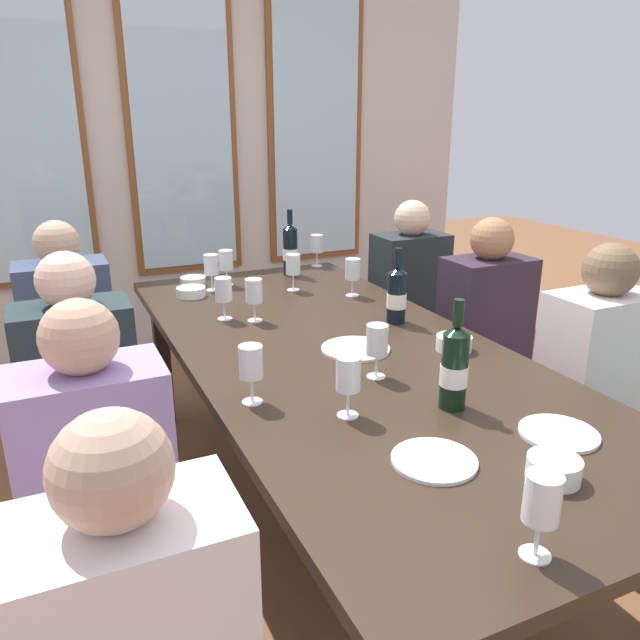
{
  "coord_description": "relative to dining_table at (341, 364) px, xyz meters",
  "views": [
    {
      "loc": [
        -0.91,
        -1.81,
        1.52
      ],
      "look_at": [
        0.0,
        0.18,
        0.79
      ],
      "focal_mm": 34.21,
      "sensor_mm": 36.0,
      "label": 1
    }
  ],
  "objects": [
    {
      "name": "wine_glass_4",
      "position": [
        -0.28,
        0.49,
        0.18
      ],
      "size": [
        0.07,
        0.07,
        0.17
      ],
      "color": "white",
      "rests_on": "dining_table"
    },
    {
      "name": "white_plate_0",
      "position": [
        0.04,
        -0.04,
        0.07
      ],
      "size": [
        0.24,
        0.24,
        0.01
      ],
      "primitive_type": "cylinder",
      "color": "white",
      "rests_on": "dining_table"
    },
    {
      "name": "tasting_bowl_2",
      "position": [
        -0.33,
        0.87,
        0.08
      ],
      "size": [
        0.13,
        0.13,
        0.04
      ],
      "primitive_type": "cylinder",
      "color": "white",
      "rests_on": "dining_table"
    },
    {
      "name": "wine_glass_10",
      "position": [
        -0.13,
        0.99,
        0.18
      ],
      "size": [
        0.07,
        0.07,
        0.17
      ],
      "color": "white",
      "rests_on": "dining_table"
    },
    {
      "name": "seated_person_1",
      "position": [
        0.86,
        0.27,
        -0.15
      ],
      "size": [
        0.38,
        0.24,
        1.11
      ],
      "color": "#362B39",
      "rests_on": "ground"
    },
    {
      "name": "wine_glass_8",
      "position": [
        -0.22,
        0.93,
        0.18
      ],
      "size": [
        0.07,
        0.07,
        0.17
      ],
      "color": "white",
      "rests_on": "dining_table"
    },
    {
      "name": "dining_table",
      "position": [
        0.0,
        0.0,
        0.0
      ],
      "size": [
        1.07,
        2.47,
        0.74
      ],
      "color": "#302318",
      "rests_on": "ground"
    },
    {
      "name": "wine_glass_0",
      "position": [
        0.13,
        0.77,
        0.18
      ],
      "size": [
        0.07,
        0.07,
        0.17
      ],
      "color": "white",
      "rests_on": "dining_table"
    },
    {
      "name": "wine_glass_6",
      "position": [
        -0.18,
        0.41,
        0.18
      ],
      "size": [
        0.07,
        0.07,
        0.17
      ],
      "color": "white",
      "rests_on": "dining_table"
    },
    {
      "name": "wine_glass_9",
      "position": [
        -0.01,
        -0.28,
        0.18
      ],
      "size": [
        0.07,
        0.07,
        0.17
      ],
      "color": "white",
      "rests_on": "dining_table"
    },
    {
      "name": "tasting_bowl_3",
      "position": [
        -0.28,
        1.06,
        0.08
      ],
      "size": [
        0.12,
        0.12,
        0.04
      ],
      "primitive_type": "cylinder",
      "color": "white",
      "rests_on": "dining_table"
    },
    {
      "name": "wine_glass_5",
      "position": [
        -0.22,
        -0.47,
        0.18
      ],
      "size": [
        0.07,
        0.07,
        0.17
      ],
      "color": "white",
      "rests_on": "dining_table"
    },
    {
      "name": "seated_person_4",
      "position": [
        -0.86,
        -0.31,
        -0.15
      ],
      "size": [
        0.38,
        0.24,
        1.11
      ],
      "color": "#29293D",
      "rests_on": "ground"
    },
    {
      "name": "back_wall_with_windows",
      "position": [
        0.0,
        2.36,
        0.77
      ],
      "size": [
        4.27,
        0.1,
        2.9
      ],
      "color": "beige",
      "rests_on": "ground"
    },
    {
      "name": "seated_person_5",
      "position": [
        0.86,
        -0.36,
        -0.15
      ],
      "size": [
        0.38,
        0.24,
        1.11
      ],
      "color": "#23313E",
      "rests_on": "ground"
    },
    {
      "name": "seated_person_3",
      "position": [
        0.86,
        0.9,
        -0.15
      ],
      "size": [
        0.38,
        0.24,
        1.11
      ],
      "color": "#272D40",
      "rests_on": "ground"
    },
    {
      "name": "wine_glass_3",
      "position": [
        -0.43,
        -0.29,
        0.18
      ],
      "size": [
        0.07,
        0.07,
        0.17
      ],
      "color": "white",
      "rests_on": "dining_table"
    },
    {
      "name": "wine_glass_7",
      "position": [
        0.44,
        1.18,
        0.18
      ],
      "size": [
        0.07,
        0.07,
        0.17
      ],
      "color": "white",
      "rests_on": "dining_table"
    },
    {
      "name": "wine_bottle_0",
      "position": [
        0.24,
        1.07,
        0.19
      ],
      "size": [
        0.08,
        0.08,
        0.34
      ],
      "color": "black",
      "rests_on": "dining_table"
    },
    {
      "name": "wine_bottle_2",
      "position": [
        0.33,
        0.17,
        0.18
      ],
      "size": [
        0.08,
        0.08,
        0.3
      ],
      "color": "black",
      "rests_on": "dining_table"
    },
    {
      "name": "wine_glass_1",
      "position": [
        -0.15,
        -1.12,
        0.18
      ],
      "size": [
        0.07,
        0.07,
        0.17
      ],
      "color": "white",
      "rests_on": "dining_table"
    },
    {
      "name": "wine_bottle_1",
      "position": [
        0.08,
        -0.55,
        0.18
      ],
      "size": [
        0.08,
        0.08,
        0.32
      ],
      "color": "black",
      "rests_on": "dining_table"
    },
    {
      "name": "ground_plane",
      "position": [
        0.0,
        0.0,
        -0.68
      ],
      "size": [
        12.0,
        12.0,
        0.0
      ],
      "primitive_type": "plane",
      "color": "brown"
    },
    {
      "name": "wine_glass_2",
      "position": [
        0.34,
        0.57,
        0.18
      ],
      "size": [
        0.07,
        0.07,
        0.17
      ],
      "color": "white",
      "rests_on": "dining_table"
    },
    {
      "name": "seated_person_2",
      "position": [
        -0.86,
        0.97,
        -0.15
      ],
      "size": [
        0.38,
        0.24,
        1.11
      ],
      "color": "#2E352B",
      "rests_on": "ground"
    },
    {
      "name": "tasting_bowl_1",
      "position": [
        0.35,
        -0.19,
        0.09
      ],
      "size": [
        0.12,
        0.12,
        0.05
      ],
      "primitive_type": "cylinder",
      "color": "white",
      "rests_on": "dining_table"
    },
    {
      "name": "seated_person_0",
      "position": [
        -0.86,
        0.28,
        -0.15
      ],
      "size": [
        0.38,
        0.24,
        1.11
      ],
      "color": "#22392C",
      "rests_on": "ground"
    },
    {
      "name": "tasting_bowl_0",
      "position": [
        0.07,
        -0.94,
        0.09
      ],
      "size": [
        0.12,
        0.12,
        0.05
      ],
      "primitive_type": "cylinder",
      "color": "white",
      "rests_on": "dining_table"
    },
    {
      "name": "white_plate_2",
      "position": [
        0.23,
        -0.8,
        0.07
      ],
      "size": [
        0.2,
        0.2,
        0.01
      ],
      "primitive_type": "cylinder",
      "color": "white",
      "rests_on": "dining_table"
    },
    {
      "name": "white_plate_1",
      "position": [
        -0.14,
        -0.77,
        0.07
      ],
      "size": [
        0.21,
        0.21,
        0.01
      ],
      "primitive_type": "cylinder",
      "color": "white",
      "rests_on": "dining_table"
    }
  ]
}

